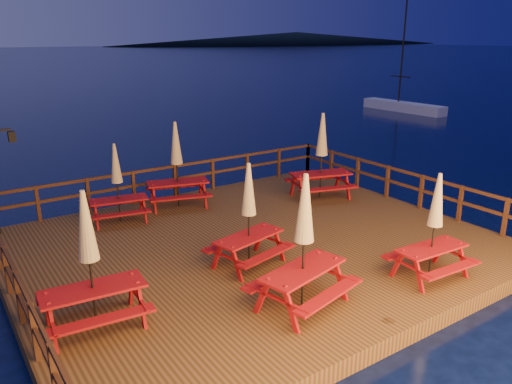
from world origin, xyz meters
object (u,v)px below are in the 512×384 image
sailboat (403,107)px  picnic_table_1 (177,163)px  picnic_table_0 (117,182)px  picnic_table_2 (304,240)px

sailboat → picnic_table_1: size_ratio=3.82×
sailboat → picnic_table_1: bearing=-156.3°
picnic_table_0 → sailboat: bearing=35.4°
picnic_table_1 → picnic_table_2: (-0.66, -7.08, 0.03)m
sailboat → picnic_table_0: 29.23m
picnic_table_1 → picnic_table_0: bearing=-155.0°
picnic_table_1 → picnic_table_2: picnic_table_2 is taller
picnic_table_0 → picnic_table_1: (2.05, 0.31, 0.20)m
picnic_table_2 → picnic_table_1: bearing=71.5°
sailboat → picnic_table_0: size_ratio=4.45×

